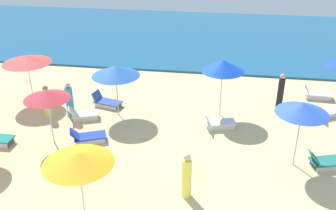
% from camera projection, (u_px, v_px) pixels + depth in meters
% --- Properties ---
extents(ocean, '(60.00, 14.98, 0.12)m').
position_uv_depth(ocean, '(194.00, 36.00, 29.15)').
color(ocean, '#1E5A84').
rests_on(ocean, ground_plane).
extents(umbrella_0, '(1.81, 1.81, 2.33)m').
position_uv_depth(umbrella_0, '(47.00, 95.00, 14.86)').
color(umbrella_0, silver).
rests_on(umbrella_0, ground_plane).
extents(lounge_chair_0_0, '(1.56, 1.14, 0.61)m').
position_uv_depth(lounge_chair_0_0, '(88.00, 136.00, 15.70)').
color(lounge_chair_0_0, silver).
rests_on(lounge_chair_0_0, ground_plane).
extents(umbrella_1, '(2.16, 2.16, 2.43)m').
position_uv_depth(umbrella_1, '(116.00, 71.00, 16.93)').
color(umbrella_1, silver).
rests_on(umbrella_1, ground_plane).
extents(lounge_chair_1_0, '(1.50, 0.96, 0.67)m').
position_uv_depth(lounge_chair_1_0, '(106.00, 101.00, 18.63)').
color(lounge_chair_1_0, silver).
rests_on(lounge_chair_1_0, ground_plane).
extents(lounge_chair_1_1, '(1.46, 1.01, 0.67)m').
position_uv_depth(lounge_chair_1_1, '(83.00, 114.00, 17.40)').
color(lounge_chair_1_1, silver).
rests_on(lounge_chair_1_1, ground_plane).
extents(lounge_chair_2_0, '(1.47, 1.20, 0.70)m').
position_uv_depth(lounge_chair_2_0, '(325.00, 111.00, 17.64)').
color(lounge_chair_2_0, silver).
rests_on(lounge_chair_2_0, ground_plane).
extents(lounge_chair_2_1, '(1.49, 0.71, 0.78)m').
position_uv_depth(lounge_chair_2_1, '(316.00, 93.00, 19.38)').
color(lounge_chair_2_1, silver).
rests_on(lounge_chair_2_1, ground_plane).
extents(umbrella_5, '(2.13, 2.13, 2.23)m').
position_uv_depth(umbrella_5, '(78.00, 158.00, 11.19)').
color(umbrella_5, silver).
rests_on(umbrella_5, ground_plane).
extents(umbrella_6, '(1.88, 1.88, 2.57)m').
position_uv_depth(umbrella_6, '(303.00, 108.00, 13.33)').
color(umbrella_6, silver).
rests_on(umbrella_6, ground_plane).
extents(lounge_chair_6_0, '(1.52, 1.01, 0.68)m').
position_uv_depth(lounge_chair_6_0, '(326.00, 161.00, 14.12)').
color(lounge_chair_6_0, silver).
rests_on(lounge_chair_6_0, ground_plane).
extents(umbrella_7, '(2.32, 2.32, 2.37)m').
position_uv_depth(umbrella_7, '(26.00, 59.00, 18.29)').
color(umbrella_7, silver).
rests_on(umbrella_7, ground_plane).
extents(umbrella_9, '(1.92, 1.92, 2.72)m').
position_uv_depth(umbrella_9, '(223.00, 66.00, 16.80)').
color(umbrella_9, silver).
rests_on(umbrella_9, ground_plane).
extents(lounge_chair_9_0, '(1.53, 0.94, 0.78)m').
position_uv_depth(lounge_chair_9_0, '(218.00, 122.00, 16.70)').
color(lounge_chair_9_0, silver).
rests_on(lounge_chair_9_0, ground_plane).
extents(beachgoer_2, '(0.47, 0.47, 1.65)m').
position_uv_depth(beachgoer_2, '(70.00, 101.00, 17.49)').
color(beachgoer_2, '#3D90C0').
rests_on(beachgoer_2, ground_plane).
extents(beachgoer_3, '(0.37, 0.37, 1.71)m').
position_uv_depth(beachgoer_3, '(281.00, 91.00, 18.30)').
color(beachgoer_3, black).
rests_on(beachgoer_3, ground_plane).
extents(beachgoer_4, '(0.47, 0.47, 1.52)m').
position_uv_depth(beachgoer_4, '(47.00, 102.00, 17.50)').
color(beachgoer_4, '#F5E772').
rests_on(beachgoer_4, ground_plane).
extents(beachgoer_5, '(0.34, 0.34, 1.67)m').
position_uv_depth(beachgoer_5, '(187.00, 176.00, 12.44)').
color(beachgoer_5, '#F9ED57').
rests_on(beachgoer_5, ground_plane).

